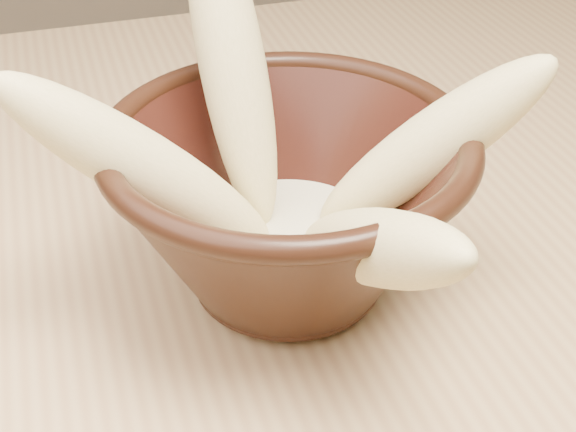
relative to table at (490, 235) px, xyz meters
name	(u,v)px	position (x,y,z in m)	size (l,w,h in m)	color
table	(490,235)	(0.00, 0.00, 0.00)	(1.20, 0.80, 0.75)	tan
bowl	(288,202)	(-0.22, -0.10, 0.15)	(0.23, 0.23, 0.12)	black
milk_puddle	(288,241)	(-0.22, -0.10, 0.12)	(0.13, 0.13, 0.02)	beige
banana_upright	(233,65)	(-0.24, -0.05, 0.22)	(0.04, 0.04, 0.21)	#D0C27B
banana_left	(143,167)	(-0.31, -0.10, 0.19)	(0.04, 0.04, 0.19)	#D0C27B
banana_right	(430,147)	(-0.14, -0.12, 0.18)	(0.04, 0.04, 0.17)	#D0C27B
banana_front	(376,247)	(-0.20, -0.19, 0.17)	(0.04, 0.04, 0.18)	#D0C27B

